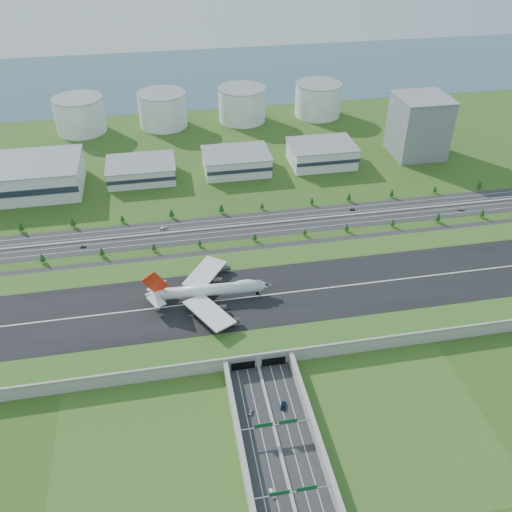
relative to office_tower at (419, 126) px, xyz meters
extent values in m
plane|color=#285219|center=(-200.00, -195.00, -27.50)|extent=(1200.00, 1200.00, 0.00)
cube|color=gray|center=(-200.00, -195.00, -23.50)|extent=(520.00, 100.00, 8.00)
cube|color=#456221|center=(-200.00, -195.00, -19.42)|extent=(520.00, 100.00, 0.16)
cube|color=black|center=(-200.00, -195.00, -19.28)|extent=(520.00, 58.00, 0.12)
cube|color=silver|center=(-200.00, -195.00, -19.20)|extent=(520.00, 0.90, 0.02)
cube|color=gray|center=(-200.00, -244.40, -18.90)|extent=(520.00, 1.20, 1.20)
cube|color=#28282B|center=(-200.00, -305.00, -27.44)|extent=(34.00, 120.00, 0.12)
cube|color=gray|center=(-200.00, -305.00, -27.05)|extent=(1.60, 120.00, 0.90)
cube|color=gray|center=(-218.20, -295.00, -23.50)|extent=(2.40, 100.00, 8.00)
cube|color=gray|center=(-181.80, -295.00, -23.50)|extent=(2.40, 100.00, 8.00)
cube|color=black|center=(-208.50, -245.20, -24.30)|extent=(13.00, 1.20, 6.00)
cube|color=black|center=(-191.50, -245.20, -24.30)|extent=(13.00, 1.20, 6.00)
cylinder|color=gray|center=(-219.00, -290.00, -24.00)|extent=(0.70, 0.70, 7.00)
cylinder|color=gray|center=(-181.00, -290.00, -24.00)|extent=(0.70, 0.70, 7.00)
cube|color=gray|center=(-200.00, -290.00, -20.30)|extent=(38.00, 0.50, 0.50)
cube|color=#0C4C23|center=(-206.00, -290.10, -18.90)|extent=(9.00, 0.30, 2.40)
cube|color=#0C4C23|center=(-194.00, -290.10, -18.90)|extent=(9.00, 0.30, 2.40)
cylinder|color=gray|center=(-219.00, -325.00, -24.00)|extent=(0.70, 0.70, 7.00)
cylinder|color=gray|center=(-181.00, -325.00, -24.00)|extent=(0.70, 0.70, 7.00)
cube|color=gray|center=(-200.00, -325.00, -20.30)|extent=(38.00, 0.50, 0.50)
cube|color=#0C4C23|center=(-206.00, -325.10, -18.90)|extent=(9.00, 0.30, 2.40)
cube|color=#0C4C23|center=(-194.00, -325.10, -18.90)|extent=(9.00, 0.30, 2.40)
cube|color=#28282B|center=(-200.00, -100.00, -27.44)|extent=(560.00, 36.00, 0.12)
cylinder|color=#3D2819|center=(-329.66, -122.00, -26.20)|extent=(0.50, 0.50, 2.61)
cone|color=#103B10|center=(-329.66, -122.00, -22.87)|extent=(4.05, 4.05, 5.21)
cylinder|color=#3D2819|center=(-289.33, -122.00, -26.19)|extent=(0.50, 0.50, 2.62)
cone|color=#103B10|center=(-289.33, -122.00, -22.85)|extent=(4.07, 4.07, 5.24)
cylinder|color=#3D2819|center=(-253.02, -122.00, -26.36)|extent=(0.50, 0.50, 2.28)
cone|color=#103B10|center=(-253.02, -122.00, -23.45)|extent=(3.54, 3.54, 4.56)
cylinder|color=#3D2819|center=(-220.15, -122.00, -26.49)|extent=(0.50, 0.50, 2.03)
cone|color=#103B10|center=(-220.15, -122.00, -23.89)|extent=(3.16, 3.16, 4.06)
cylinder|color=#3D2819|center=(-179.50, -122.00, -26.34)|extent=(0.50, 0.50, 2.33)
cone|color=#103B10|center=(-179.50, -122.00, -23.36)|extent=(3.62, 3.62, 4.65)
cylinder|color=#3D2819|center=(-141.33, -122.00, -26.49)|extent=(0.50, 0.50, 2.02)
cone|color=#103B10|center=(-141.33, -122.00, -23.91)|extent=(3.15, 3.15, 4.04)
cylinder|color=#3D2819|center=(-108.76, -122.00, -26.35)|extent=(0.50, 0.50, 2.30)
cone|color=#103B10|center=(-108.76, -122.00, -23.41)|extent=(3.58, 3.58, 4.60)
cylinder|color=#3D2819|center=(-71.98, -122.00, -26.31)|extent=(0.50, 0.50, 2.37)
cone|color=#103B10|center=(-71.98, -122.00, -23.28)|extent=(3.69, 3.69, 4.74)
cylinder|color=#3D2819|center=(-35.02, -122.00, -26.03)|extent=(0.50, 0.50, 2.94)
cone|color=#103B10|center=(-35.02, -122.00, -22.27)|extent=(4.58, 4.58, 5.88)
cylinder|color=#3D2819|center=(2.36, -122.00, -26.18)|extent=(0.50, 0.50, 2.64)
cone|color=#103B10|center=(2.36, -122.00, -22.81)|extent=(4.10, 4.10, 5.27)
cylinder|color=#3D2819|center=(-350.89, -78.00, -26.06)|extent=(0.50, 0.50, 2.87)
cone|color=#103B10|center=(-350.89, -78.00, -22.39)|extent=(4.47, 4.47, 5.75)
cylinder|color=#3D2819|center=(-313.03, -78.00, -26.08)|extent=(0.50, 0.50, 2.84)
cone|color=#103B10|center=(-313.03, -78.00, -22.46)|extent=(4.41, 4.41, 5.67)
cylinder|color=#3D2819|center=(-275.87, -78.00, -26.35)|extent=(0.50, 0.50, 2.30)
cone|color=#103B10|center=(-275.87, -78.00, -23.41)|extent=(3.58, 3.58, 4.60)
cylinder|color=#3D2819|center=(-237.92, -78.00, -26.14)|extent=(0.50, 0.50, 2.72)
cone|color=#103B10|center=(-237.92, -78.00, -22.66)|extent=(4.24, 4.24, 5.45)
cylinder|color=#3D2819|center=(-198.44, -78.00, -26.06)|extent=(0.50, 0.50, 2.87)
cone|color=#103B10|center=(-198.44, -78.00, -22.39)|extent=(4.47, 4.47, 5.75)
cylinder|color=#3D2819|center=(-165.44, -78.00, -26.46)|extent=(0.50, 0.50, 2.09)
cone|color=#103B10|center=(-165.44, -78.00, -23.79)|extent=(3.24, 3.24, 4.17)
cylinder|color=#3D2819|center=(-123.90, -78.00, -26.37)|extent=(0.50, 0.50, 2.27)
cone|color=#103B10|center=(-123.90, -78.00, -23.47)|extent=(3.52, 3.52, 4.53)
cylinder|color=#3D2819|center=(-92.30, -78.00, -26.23)|extent=(0.50, 0.50, 2.53)
cone|color=#103B10|center=(-92.30, -78.00, -23.00)|extent=(3.94, 3.94, 5.06)
cylinder|color=#3D2819|center=(-54.88, -78.00, -26.25)|extent=(0.50, 0.50, 2.51)
cone|color=#103B10|center=(-54.88, -78.00, -23.05)|extent=(3.90, 3.90, 5.01)
cylinder|color=#3D2819|center=(-16.18, -78.00, -26.33)|extent=(0.50, 0.50, 2.34)
cone|color=#103B10|center=(-16.18, -78.00, -23.34)|extent=(3.64, 3.64, 4.68)
cylinder|color=#3D2819|center=(24.99, -78.00, -26.20)|extent=(0.50, 0.50, 2.60)
cone|color=#103B10|center=(24.99, -78.00, -22.88)|extent=(4.04, 4.04, 5.19)
cube|color=silver|center=(-370.00, -10.00, -15.00)|extent=(120.00, 60.00, 25.00)
cube|color=silver|center=(-260.00, -5.00, -20.00)|extent=(58.00, 42.00, 15.00)
cube|color=silver|center=(-175.00, -5.00, -19.00)|extent=(58.00, 42.00, 17.00)
cube|color=silver|center=(-95.00, -5.00, -18.00)|extent=(58.00, 42.00, 19.00)
cube|color=gray|center=(0.00, 0.00, 0.00)|extent=(46.00, 46.00, 55.00)
cylinder|color=silver|center=(-320.00, 115.00, -10.00)|extent=(50.00, 50.00, 35.00)
cylinder|color=silver|center=(-235.00, 115.00, -10.00)|extent=(50.00, 50.00, 35.00)
cylinder|color=silver|center=(-150.00, 115.00, -10.00)|extent=(50.00, 50.00, 35.00)
cylinder|color=silver|center=(-65.00, 115.00, -10.00)|extent=(50.00, 50.00, 35.00)
cube|color=#365768|center=(-200.00, 285.00, -27.47)|extent=(1200.00, 260.00, 0.06)
cylinder|color=silver|center=(-219.72, -191.73, -12.72)|extent=(62.98, 9.86, 7.17)
cone|color=silver|center=(-186.14, -193.18, -12.72)|extent=(9.26, 7.55, 7.17)
cone|color=silver|center=(-253.29, -190.28, -12.27)|extent=(11.50, 7.64, 7.17)
ellipsoid|color=silver|center=(-198.41, -192.65, -10.14)|extent=(15.51, 6.24, 4.41)
cube|color=silver|center=(-222.78, -210.66, -13.84)|extent=(29.26, 36.43, 1.77)
cube|color=silver|center=(-221.14, -172.61, -13.84)|extent=(31.05, 35.97, 1.77)
cylinder|color=#38383D|center=(-214.96, -205.39, -16.31)|extent=(5.96, 3.61, 3.36)
cylinder|color=#38383D|center=(-208.97, -217.98, -16.31)|extent=(5.96, 3.61, 3.36)
cylinder|color=#38383D|center=(-213.80, -178.53, -16.31)|extent=(5.96, 3.61, 3.36)
cylinder|color=#38383D|center=(-206.75, -166.50, -16.31)|extent=(5.96, 3.61, 3.36)
cube|color=silver|center=(-252.49, -197.61, -11.38)|extent=(11.66, 14.03, 0.67)
cube|color=silver|center=(-251.86, -183.06, -11.38)|extent=(12.29, 14.00, 0.67)
cube|color=red|center=(-252.17, -190.33, -3.76)|extent=(16.00, 1.69, 16.79)
cylinder|color=black|center=(-190.80, -192.98, -18.60)|extent=(2.13, 0.78, 2.13)
cylinder|color=black|center=(-224.35, -195.12, -18.60)|extent=(2.13, 0.78, 2.13)
cylinder|color=black|center=(-224.04, -187.96, -18.60)|extent=(2.13, 0.78, 2.13)
cylinder|color=black|center=(-231.06, -194.83, -18.60)|extent=(2.13, 0.78, 2.13)
cylinder|color=black|center=(-230.76, -187.67, -18.60)|extent=(2.13, 0.78, 2.13)
imported|color=#9C9DA1|center=(-209.54, -275.24, -26.69)|extent=(2.84, 4.36, 1.38)
imported|color=silver|center=(-207.99, -320.16, -26.63)|extent=(2.72, 4.84, 1.51)
imported|color=#0B1C3A|center=(-192.56, -274.36, -26.59)|extent=(4.20, 6.22, 1.58)
imported|color=#57565B|center=(-303.84, -107.64, -26.62)|extent=(4.55, 2.06, 1.52)
imported|color=black|center=(-94.14, -92.87, -26.72)|extent=(4.03, 1.53, 1.31)
imported|color=#B8B8BD|center=(-7.83, -108.28, -26.60)|extent=(6.12, 4.07, 1.56)
imported|color=silver|center=(-245.27, -93.23, -26.53)|extent=(6.15, 3.16, 1.71)
camera|label=1|loc=(-239.16, -449.33, 195.42)|focal=38.00mm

